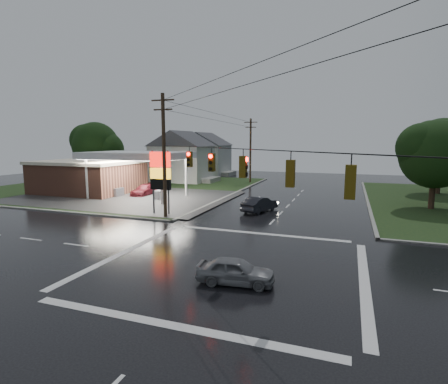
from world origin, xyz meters
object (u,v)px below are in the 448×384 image
(tree_nw_behind, at_px, (96,145))
(car_pump, at_px, (145,190))
(gas_station, at_px, (95,174))
(car_north, at_px, (260,204))
(utility_pole_n, at_px, (250,150))
(utility_pole_nw, at_px, (164,154))
(house_near, at_px, (183,156))
(tree_ne_near, at_px, (437,154))
(tree_ne_far, at_px, (443,147))
(car_crossing, at_px, (236,271))
(pylon_sign, at_px, (160,172))
(house_far, at_px, (205,153))

(tree_nw_behind, height_order, car_pump, tree_nw_behind)
(gas_station, bearing_deg, car_north, -11.15)
(tree_nw_behind, bearing_deg, utility_pole_n, 18.21)
(utility_pole_nw, distance_m, tree_nw_behind, 31.82)
(house_near, relative_size, tree_nw_behind, 1.10)
(tree_nw_behind, height_order, tree_ne_near, tree_nw_behind)
(utility_pole_nw, relative_size, utility_pole_n, 1.05)
(tree_nw_behind, relative_size, tree_ne_near, 1.11)
(tree_ne_far, bearing_deg, car_crossing, -113.80)
(utility_pole_nw, bearing_deg, pylon_sign, 135.00)
(tree_ne_near, height_order, car_pump, tree_ne_near)
(utility_pole_nw, height_order, tree_ne_near, utility_pole_nw)
(tree_ne_near, bearing_deg, car_north, -156.91)
(house_far, bearing_deg, tree_nw_behind, -123.44)
(house_far, bearing_deg, car_north, -58.96)
(car_north, bearing_deg, tree_ne_far, -116.94)
(utility_pole_nw, distance_m, car_crossing, 16.75)
(car_crossing, bearing_deg, tree_ne_far, -30.10)
(utility_pole_nw, height_order, house_far, utility_pole_nw)
(tree_ne_far, height_order, car_pump, tree_ne_far)
(tree_ne_far, xyz_separation_m, car_pump, (-35.67, -13.71, -5.48))
(house_near, xyz_separation_m, tree_ne_near, (35.09, -14.01, 1.16))
(tree_nw_behind, distance_m, car_north, 35.48)
(utility_pole_nw, height_order, car_north, utility_pole_nw)
(house_far, bearing_deg, car_pump, -82.94)
(pylon_sign, distance_m, house_far, 39.21)
(house_near, height_order, car_pump, house_near)
(tree_ne_near, height_order, car_north, tree_ne_near)
(car_north, distance_m, car_crossing, 17.82)
(gas_station, height_order, car_north, gas_station)
(utility_pole_n, bearing_deg, gas_station, -131.47)
(pylon_sign, distance_m, tree_nw_behind, 30.49)
(tree_nw_behind, xyz_separation_m, tree_ne_far, (50.99, 4.00, -0.00))
(house_far, relative_size, car_pump, 2.31)
(pylon_sign, xyz_separation_m, car_crossing, (11.57, -12.97, -3.36))
(tree_ne_near, bearing_deg, house_far, 144.23)
(house_near, bearing_deg, car_pump, -81.20)
(utility_pole_nw, bearing_deg, tree_nw_behind, 139.90)
(tree_nw_behind, xyz_separation_m, car_pump, (15.32, -9.71, -5.49))
(gas_station, distance_m, tree_nw_behind, 13.63)
(utility_pole_nw, distance_m, tree_ne_near, 26.74)
(pylon_sign, bearing_deg, car_crossing, -48.27)
(gas_station, height_order, car_crossing, gas_station)
(gas_station, relative_size, pylon_sign, 4.37)
(tree_ne_near, distance_m, car_north, 18.33)
(tree_ne_far, distance_m, car_crossing, 40.23)
(utility_pole_n, xyz_separation_m, car_north, (7.37, -22.94, -4.73))
(pylon_sign, bearing_deg, utility_pole_n, 87.92)
(tree_nw_behind, bearing_deg, tree_ne_near, -9.47)
(gas_station, bearing_deg, tree_nw_behind, 128.42)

